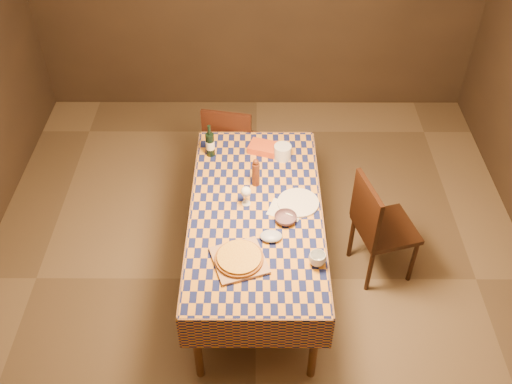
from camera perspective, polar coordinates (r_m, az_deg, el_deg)
room at (r=3.64m, az=-0.00°, el=4.66°), size 5.00×5.10×2.70m
dining_table at (r=4.08m, az=-0.00°, el=-2.60°), size 0.94×1.84×0.77m
cutting_board at (r=3.70m, az=-1.68°, el=-6.86°), size 0.41×0.41×0.02m
pizza at (r=3.68m, az=-1.69°, el=-6.60°), size 0.36×0.36×0.03m
pepper_mill at (r=4.15m, az=-0.02°, el=1.92°), size 0.07×0.07×0.24m
bowl at (r=3.94m, az=2.97°, el=-2.67°), size 0.17×0.17×0.05m
wine_glass at (r=4.00m, az=-1.01°, el=-0.03°), size 0.08×0.08×0.15m
wine_bottle at (r=4.44m, az=-4.61°, el=4.80°), size 0.09×0.09×0.28m
deli_tub at (r=4.43m, az=2.68°, el=4.03°), size 0.16×0.16×0.11m
takeout_container at (r=4.51m, az=0.76°, el=4.44°), size 0.26×0.22×0.06m
white_plate at (r=4.08m, az=4.24°, el=-1.08°), size 0.33×0.33×0.02m
tumbler at (r=3.68m, az=6.16°, el=-6.68°), size 0.14×0.14×0.09m
flour_patch at (r=4.03m, az=2.96°, el=-1.80°), size 0.28×0.24×0.00m
flour_bag at (r=3.83m, az=1.51°, el=-4.43°), size 0.16×0.13×0.04m
chair_far at (r=5.01m, az=-2.57°, el=4.85°), size 0.49×0.50×0.93m
chair_right at (r=4.37m, az=12.03°, el=-3.17°), size 0.52×0.52×0.93m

